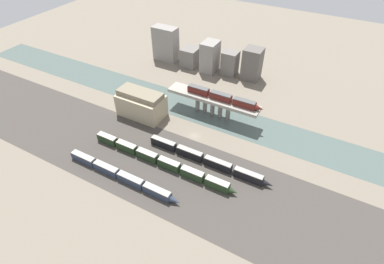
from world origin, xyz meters
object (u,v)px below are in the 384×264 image
train_on_bridge (224,97)px  train_yard_mid (160,161)px  train_yard_near (121,176)px  warehouse_building (141,104)px  train_yard_far (206,160)px

train_on_bridge → train_yard_mid: train_on_bridge is taller
train_yard_near → train_on_bridge: bearing=71.5°
train_yard_near → train_yard_mid: (9.38, 14.13, 0.23)m
train_on_bridge → train_yard_mid: size_ratio=0.57×
train_on_bridge → warehouse_building: train_on_bridge is taller
train_on_bridge → train_yard_near: (-18.80, -56.23, -10.31)m
train_yard_far → warehouse_building: (-43.85, 15.13, 4.57)m
train_yard_mid → train_yard_near: bearing=-123.6°
train_yard_far → train_on_bridge: bearing=102.5°
train_yard_mid → train_yard_far: train_yard_mid is taller
train_yard_mid → train_yard_far: size_ratio=1.21×
train_yard_mid → train_on_bridge: bearing=77.4°
train_yard_near → warehouse_building: size_ratio=2.31×
train_yard_near → train_yard_far: bearing=42.8°
train_on_bridge → train_yard_far: 34.54m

